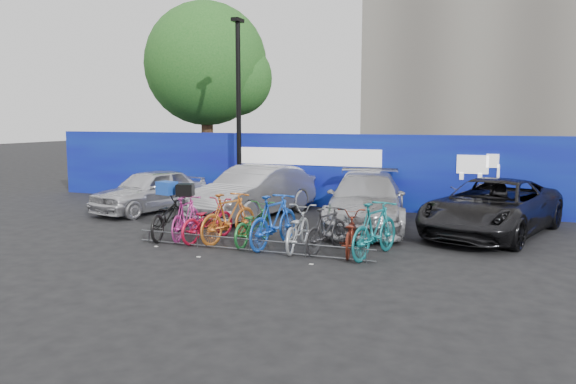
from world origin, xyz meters
The scene contains 21 objects.
ground centered at (0.00, 0.00, 0.00)m, with size 100.00×100.00×0.00m, color black.
hoarding centered at (0.01, 6.00, 1.20)m, with size 22.00×0.18×2.40m.
tree centered at (-6.77, 10.06, 5.07)m, with size 5.40×5.20×7.80m.
lamppost centered at (-3.20, 5.40, 3.27)m, with size 0.25×0.50×6.11m.
bike_rack centered at (0.00, -0.60, 0.16)m, with size 5.60×0.03×0.30m.
car_0 centered at (-5.18, 3.15, 0.67)m, with size 1.58×3.92×1.34m, color silver.
car_1 centered at (-1.76, 3.52, 0.75)m, with size 1.59×4.56×1.50m, color #A3A4A8.
car_2 centered at (1.68, 3.17, 0.72)m, with size 2.01×4.94×1.43m, color #B0B0B5.
car_3 centered at (4.85, 3.28, 0.70)m, with size 2.31×5.02×1.40m, color black.
bike_0 centered at (-2.52, 0.08, 0.53)m, with size 0.70×2.02×1.06m, color black.
bike_1 centered at (-2.00, 0.07, 0.52)m, with size 0.49×1.75×1.05m, color #C43292.
bike_2 centered at (-1.42, 0.09, 0.49)m, with size 0.65×1.86×0.98m, color red.
bike_3 centered at (-0.88, 0.15, 0.59)m, with size 0.55×1.96×1.18m, color orange.
bike_4 centered at (-0.24, 0.13, 0.47)m, with size 0.63×1.80×0.94m, color #217331.
bike_5 centered at (0.32, 0.03, 0.61)m, with size 0.57×2.02×1.21m, color blue.
bike_6 centered at (0.89, -0.01, 0.48)m, with size 0.63×1.82×0.95m, color #AFB4B8.
bike_7 centered at (1.56, 0.03, 0.50)m, with size 0.47×1.65×0.99m, color #29292C.
bike_8 centered at (2.07, 0.06, 0.45)m, with size 0.60×1.73×0.91m, color maroon.
bike_9 centered at (2.64, -0.05, 0.59)m, with size 0.56×1.97×1.19m, color #16787F.
cargo_crate centered at (-2.52, 0.08, 1.22)m, with size 0.44×0.33×0.31m, color #1947B9.
cargo_topcase centered at (-2.00, 0.07, 1.19)m, with size 0.39×0.35×0.29m, color black.
Camera 1 is at (5.14, -11.42, 2.88)m, focal length 35.00 mm.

